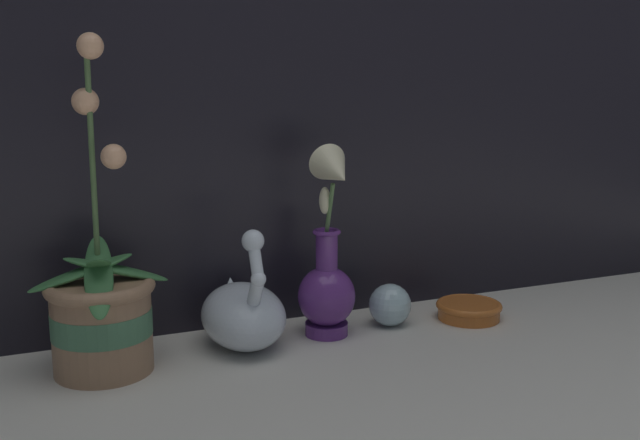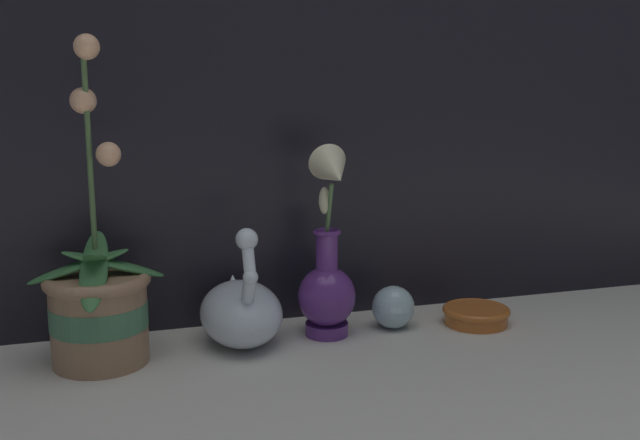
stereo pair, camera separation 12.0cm
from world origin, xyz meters
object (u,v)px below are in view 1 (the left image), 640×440
(orchid_potted_plant, at_px, (101,310))
(swan_figurine, at_px, (243,312))
(amber_dish, at_px, (469,309))
(glass_sphere, at_px, (390,305))
(blue_vase, at_px, (328,271))

(orchid_potted_plant, bearing_deg, swan_figurine, 5.36)
(swan_figurine, xyz_separation_m, amber_dish, (0.41, -0.02, -0.04))
(amber_dish, bearing_deg, glass_sphere, 171.10)
(blue_vase, bearing_deg, glass_sphere, 3.88)
(swan_figurine, xyz_separation_m, blue_vase, (0.14, -0.01, 0.06))
(swan_figurine, relative_size, blue_vase, 0.63)
(orchid_potted_plant, xyz_separation_m, blue_vase, (0.36, 0.01, 0.02))
(orchid_potted_plant, height_order, glass_sphere, orchid_potted_plant)
(orchid_potted_plant, height_order, swan_figurine, orchid_potted_plant)
(amber_dish, bearing_deg, swan_figurine, 176.55)
(swan_figurine, height_order, amber_dish, swan_figurine)
(blue_vase, height_order, amber_dish, blue_vase)
(blue_vase, relative_size, amber_dish, 2.74)
(swan_figurine, relative_size, glass_sphere, 2.76)
(amber_dish, bearing_deg, orchid_potted_plant, 179.61)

